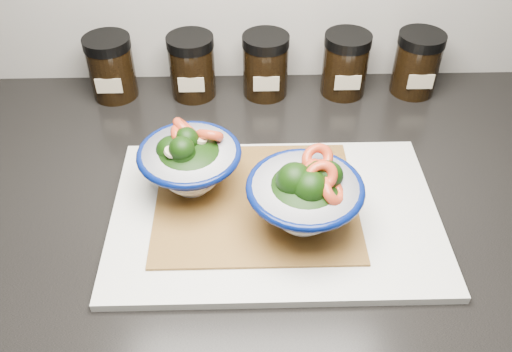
{
  "coord_description": "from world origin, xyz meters",
  "views": [
    {
      "loc": [
        -0.08,
        0.85,
        1.45
      ],
      "look_at": [
        -0.06,
        1.39,
        0.96
      ],
      "focal_mm": 38.0,
      "sensor_mm": 36.0,
      "label": 1
    }
  ],
  "objects_px": {
    "bowl_right": "(306,196)",
    "spice_jar_c": "(265,65)",
    "cutting_board": "(275,214)",
    "spice_jar_e": "(417,63)",
    "bowl_left": "(189,162)",
    "spice_jar_b": "(192,66)",
    "spice_jar_d": "(345,64)",
    "spice_jar_a": "(111,67)"
  },
  "relations": [
    {
      "from": "bowl_right",
      "to": "spice_jar_c",
      "type": "bearing_deg",
      "value": 96.47
    },
    {
      "from": "cutting_board",
      "to": "spice_jar_e",
      "type": "bearing_deg",
      "value": 49.84
    },
    {
      "from": "cutting_board",
      "to": "spice_jar_c",
      "type": "xyz_separation_m",
      "value": [
        -0.0,
        0.32,
        0.05
      ]
    },
    {
      "from": "bowl_left",
      "to": "spice_jar_b",
      "type": "height_order",
      "value": "bowl_left"
    },
    {
      "from": "bowl_right",
      "to": "spice_jar_e",
      "type": "height_order",
      "value": "bowl_right"
    },
    {
      "from": "bowl_left",
      "to": "spice_jar_d",
      "type": "distance_m",
      "value": 0.37
    },
    {
      "from": "bowl_left",
      "to": "spice_jar_d",
      "type": "height_order",
      "value": "bowl_left"
    },
    {
      "from": "bowl_left",
      "to": "spice_jar_e",
      "type": "distance_m",
      "value": 0.47
    },
    {
      "from": "spice_jar_a",
      "to": "spice_jar_b",
      "type": "distance_m",
      "value": 0.14
    },
    {
      "from": "spice_jar_c",
      "to": "spice_jar_e",
      "type": "height_order",
      "value": "same"
    },
    {
      "from": "bowl_left",
      "to": "spice_jar_d",
      "type": "xyz_separation_m",
      "value": [
        0.26,
        0.27,
        -0.0
      ]
    },
    {
      "from": "bowl_left",
      "to": "spice_jar_c",
      "type": "distance_m",
      "value": 0.29
    },
    {
      "from": "cutting_board",
      "to": "bowl_right",
      "type": "distance_m",
      "value": 0.07
    },
    {
      "from": "spice_jar_a",
      "to": "cutting_board",
      "type": "bearing_deg",
      "value": -49.28
    },
    {
      "from": "cutting_board",
      "to": "spice_jar_b",
      "type": "bearing_deg",
      "value": 112.47
    },
    {
      "from": "spice_jar_d",
      "to": "spice_jar_c",
      "type": "bearing_deg",
      "value": 180.0
    },
    {
      "from": "spice_jar_a",
      "to": "spice_jar_d",
      "type": "distance_m",
      "value": 0.41
    },
    {
      "from": "spice_jar_a",
      "to": "spice_jar_e",
      "type": "distance_m",
      "value": 0.54
    },
    {
      "from": "cutting_board",
      "to": "bowl_left",
      "type": "bearing_deg",
      "value": 156.68
    },
    {
      "from": "spice_jar_c",
      "to": "spice_jar_e",
      "type": "bearing_deg",
      "value": 0.0
    },
    {
      "from": "spice_jar_b",
      "to": "spice_jar_c",
      "type": "relative_size",
      "value": 1.0
    },
    {
      "from": "spice_jar_d",
      "to": "spice_jar_e",
      "type": "height_order",
      "value": "same"
    },
    {
      "from": "spice_jar_a",
      "to": "spice_jar_d",
      "type": "bearing_deg",
      "value": 0.0
    },
    {
      "from": "bowl_right",
      "to": "spice_jar_e",
      "type": "relative_size",
      "value": 1.35
    },
    {
      "from": "spice_jar_b",
      "to": "spice_jar_c",
      "type": "distance_m",
      "value": 0.13
    },
    {
      "from": "bowl_right",
      "to": "spice_jar_e",
      "type": "xyz_separation_m",
      "value": [
        0.23,
        0.34,
        -0.01
      ]
    },
    {
      "from": "bowl_right",
      "to": "spice_jar_b",
      "type": "bearing_deg",
      "value": 116.19
    },
    {
      "from": "cutting_board",
      "to": "bowl_left",
      "type": "height_order",
      "value": "bowl_left"
    },
    {
      "from": "spice_jar_a",
      "to": "spice_jar_b",
      "type": "xyz_separation_m",
      "value": [
        0.14,
        0.0,
        0.0
      ]
    },
    {
      "from": "cutting_board",
      "to": "spice_jar_b",
      "type": "distance_m",
      "value": 0.35
    },
    {
      "from": "spice_jar_c",
      "to": "bowl_left",
      "type": "bearing_deg",
      "value": -113.55
    },
    {
      "from": "bowl_left",
      "to": "spice_jar_c",
      "type": "xyz_separation_m",
      "value": [
        0.12,
        0.27,
        -0.0
      ]
    },
    {
      "from": "spice_jar_a",
      "to": "spice_jar_e",
      "type": "height_order",
      "value": "same"
    },
    {
      "from": "cutting_board",
      "to": "spice_jar_a",
      "type": "height_order",
      "value": "spice_jar_a"
    },
    {
      "from": "cutting_board",
      "to": "spice_jar_e",
      "type": "height_order",
      "value": "spice_jar_e"
    },
    {
      "from": "bowl_right",
      "to": "spice_jar_d",
      "type": "xyz_separation_m",
      "value": [
        0.1,
        0.34,
        -0.01
      ]
    },
    {
      "from": "bowl_left",
      "to": "spice_jar_b",
      "type": "distance_m",
      "value": 0.27
    },
    {
      "from": "spice_jar_b",
      "to": "spice_jar_d",
      "type": "bearing_deg",
      "value": 0.0
    },
    {
      "from": "bowl_left",
      "to": "bowl_right",
      "type": "bearing_deg",
      "value": -26.16
    },
    {
      "from": "bowl_left",
      "to": "spice_jar_a",
      "type": "distance_m",
      "value": 0.31
    },
    {
      "from": "bowl_left",
      "to": "spice_jar_b",
      "type": "bearing_deg",
      "value": 92.91
    },
    {
      "from": "spice_jar_a",
      "to": "spice_jar_d",
      "type": "relative_size",
      "value": 1.0
    }
  ]
}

